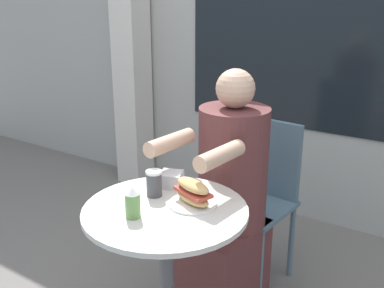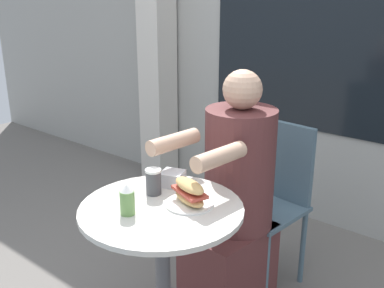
{
  "view_description": "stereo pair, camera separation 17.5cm",
  "coord_description": "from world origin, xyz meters",
  "px_view_note": "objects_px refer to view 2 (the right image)",
  "views": [
    {
      "loc": [
        0.9,
        -1.21,
        1.5
      ],
      "look_at": [
        0.0,
        0.18,
        0.94
      ],
      "focal_mm": 42.0,
      "sensor_mm": 36.0,
      "label": 1
    },
    {
      "loc": [
        1.05,
        -1.11,
        1.5
      ],
      "look_at": [
        0.0,
        0.18,
        0.94
      ],
      "focal_mm": 42.0,
      "sensor_mm": 36.0,
      "label": 2
    }
  ],
  "objects_px": {
    "cafe_table": "(162,254)",
    "diner_chair": "(272,189)",
    "sandwich_on_plate": "(189,194)",
    "drink_cup": "(153,182)",
    "condiment_bottle": "(127,200)",
    "seated_diner": "(234,212)"
  },
  "relations": [
    {
      "from": "cafe_table",
      "to": "diner_chair",
      "type": "height_order",
      "value": "diner_chair"
    },
    {
      "from": "sandwich_on_plate",
      "to": "drink_cup",
      "type": "height_order",
      "value": "drink_cup"
    },
    {
      "from": "diner_chair",
      "to": "cafe_table",
      "type": "bearing_deg",
      "value": 94.7
    },
    {
      "from": "diner_chair",
      "to": "condiment_bottle",
      "type": "distance_m",
      "value": 0.99
    },
    {
      "from": "cafe_table",
      "to": "drink_cup",
      "type": "distance_m",
      "value": 0.29
    },
    {
      "from": "cafe_table",
      "to": "diner_chair",
      "type": "bearing_deg",
      "value": 88.88
    },
    {
      "from": "drink_cup",
      "to": "condiment_bottle",
      "type": "relative_size",
      "value": 0.9
    },
    {
      "from": "sandwich_on_plate",
      "to": "condiment_bottle",
      "type": "height_order",
      "value": "condiment_bottle"
    },
    {
      "from": "seated_diner",
      "to": "drink_cup",
      "type": "distance_m",
      "value": 0.52
    },
    {
      "from": "cafe_table",
      "to": "sandwich_on_plate",
      "type": "distance_m",
      "value": 0.27
    },
    {
      "from": "cafe_table",
      "to": "drink_cup",
      "type": "relative_size",
      "value": 7.08
    },
    {
      "from": "cafe_table",
      "to": "drink_cup",
      "type": "height_order",
      "value": "drink_cup"
    },
    {
      "from": "drink_cup",
      "to": "diner_chair",
      "type": "bearing_deg",
      "value": 81.37
    },
    {
      "from": "diner_chair",
      "to": "sandwich_on_plate",
      "type": "relative_size",
      "value": 4.67
    },
    {
      "from": "condiment_bottle",
      "to": "sandwich_on_plate",
      "type": "bearing_deg",
      "value": 57.74
    },
    {
      "from": "diner_chair",
      "to": "seated_diner",
      "type": "height_order",
      "value": "seated_diner"
    },
    {
      "from": "seated_diner",
      "to": "condiment_bottle",
      "type": "height_order",
      "value": "seated_diner"
    },
    {
      "from": "cafe_table",
      "to": "sandwich_on_plate",
      "type": "height_order",
      "value": "sandwich_on_plate"
    },
    {
      "from": "seated_diner",
      "to": "sandwich_on_plate",
      "type": "relative_size",
      "value": 6.4
    },
    {
      "from": "diner_chair",
      "to": "drink_cup",
      "type": "distance_m",
      "value": 0.82
    },
    {
      "from": "seated_diner",
      "to": "condiment_bottle",
      "type": "xyz_separation_m",
      "value": [
        -0.06,
        -0.61,
        0.28
      ]
    },
    {
      "from": "drink_cup",
      "to": "sandwich_on_plate",
      "type": "bearing_deg",
      "value": 5.22
    }
  ]
}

